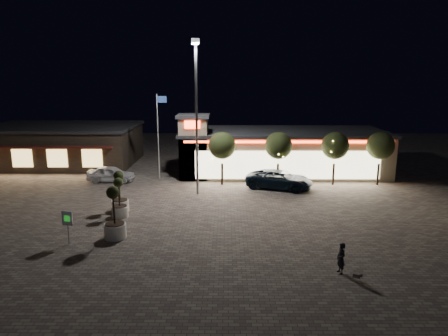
{
  "coord_description": "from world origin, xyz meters",
  "views": [
    {
      "loc": [
        4.43,
        -23.87,
        9.45
      ],
      "look_at": [
        4.21,
        6.0,
        2.66
      ],
      "focal_mm": 32.0,
      "sensor_mm": 36.0,
      "label": 1
    }
  ],
  "objects_px": {
    "planter_mid": "(115,222)",
    "valet_sign": "(67,221)",
    "pedestrian": "(341,258)",
    "planter_left": "(120,199)",
    "pickup_truck": "(279,179)",
    "white_sedan": "(111,174)"
  },
  "relations": [
    {
      "from": "white_sedan",
      "to": "pedestrian",
      "type": "bearing_deg",
      "value": -133.09
    },
    {
      "from": "pedestrian",
      "to": "valet_sign",
      "type": "bearing_deg",
      "value": -116.36
    },
    {
      "from": "white_sedan",
      "to": "valet_sign",
      "type": "xyz_separation_m",
      "value": [
        1.57,
        -14.2,
        0.66
      ]
    },
    {
      "from": "white_sedan",
      "to": "planter_mid",
      "type": "distance_m",
      "value": 13.87
    },
    {
      "from": "planter_mid",
      "to": "valet_sign",
      "type": "relative_size",
      "value": 1.61
    },
    {
      "from": "white_sedan",
      "to": "pedestrian",
      "type": "relative_size",
      "value": 2.76
    },
    {
      "from": "white_sedan",
      "to": "valet_sign",
      "type": "distance_m",
      "value": 14.3
    },
    {
      "from": "pickup_truck",
      "to": "planter_left",
      "type": "bearing_deg",
      "value": 135.82
    },
    {
      "from": "planter_mid",
      "to": "valet_sign",
      "type": "xyz_separation_m",
      "value": [
        -2.45,
        -0.93,
        0.4
      ]
    },
    {
      "from": "pedestrian",
      "to": "planter_left",
      "type": "relative_size",
      "value": 0.53
    },
    {
      "from": "white_sedan",
      "to": "valet_sign",
      "type": "bearing_deg",
      "value": -169.61
    },
    {
      "from": "planter_left",
      "to": "planter_mid",
      "type": "height_order",
      "value": "planter_mid"
    },
    {
      "from": "pickup_truck",
      "to": "white_sedan",
      "type": "xyz_separation_m",
      "value": [
        -15.29,
        2.14,
        -0.06
      ]
    },
    {
      "from": "white_sedan",
      "to": "valet_sign",
      "type": "height_order",
      "value": "valet_sign"
    },
    {
      "from": "white_sedan",
      "to": "planter_mid",
      "type": "xyz_separation_m",
      "value": [
        4.02,
        -13.27,
        0.26
      ]
    },
    {
      "from": "pickup_truck",
      "to": "planter_left",
      "type": "height_order",
      "value": "planter_left"
    },
    {
      "from": "pedestrian",
      "to": "planter_mid",
      "type": "xyz_separation_m",
      "value": [
        -12.33,
        4.37,
        0.21
      ]
    },
    {
      "from": "pedestrian",
      "to": "planter_left",
      "type": "xyz_separation_m",
      "value": [
        -13.32,
        9.3,
        0.14
      ]
    },
    {
      "from": "pickup_truck",
      "to": "planter_left",
      "type": "relative_size",
      "value": 1.92
    },
    {
      "from": "planter_left",
      "to": "planter_mid",
      "type": "xyz_separation_m",
      "value": [
        0.98,
        -4.93,
        0.07
      ]
    },
    {
      "from": "pickup_truck",
      "to": "white_sedan",
      "type": "distance_m",
      "value": 15.44
    },
    {
      "from": "planter_left",
      "to": "planter_mid",
      "type": "relative_size",
      "value": 0.93
    }
  ]
}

